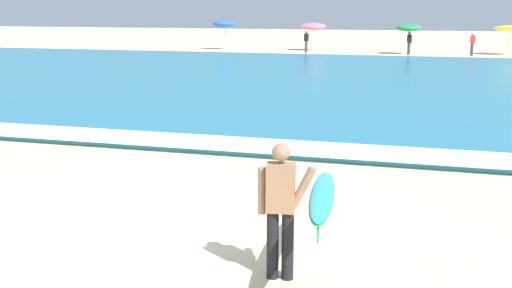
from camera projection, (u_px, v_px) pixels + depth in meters
ground_plane at (140, 232)px, 8.96m from camera, size 160.00×160.00×0.00m
sea at (329, 81)px, 26.60m from camera, size 120.00×28.00×0.14m
surf_foam at (243, 144)px, 14.00m from camera, size 120.00×1.49×0.01m
surfer_with_board at (300, 200)px, 7.16m from camera, size 1.08×2.68×1.73m
beach_umbrella_0 at (224, 24)px, 46.16m from camera, size 1.78×1.79×2.28m
beach_umbrella_1 at (313, 27)px, 45.14m from camera, size 1.99×2.01×2.13m
beach_umbrella_2 at (409, 28)px, 41.56m from camera, size 1.78×1.82×2.18m
beach_umbrella_3 at (511, 28)px, 41.09m from camera, size 2.27×2.28×2.07m
beachgoer_near_row_left at (409, 43)px, 41.47m from camera, size 0.32×0.20×1.58m
beachgoer_near_row_mid at (472, 43)px, 40.70m from camera, size 0.32×0.20×1.58m
beachgoer_near_row_right at (306, 41)px, 43.36m from camera, size 0.32×0.20×1.58m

